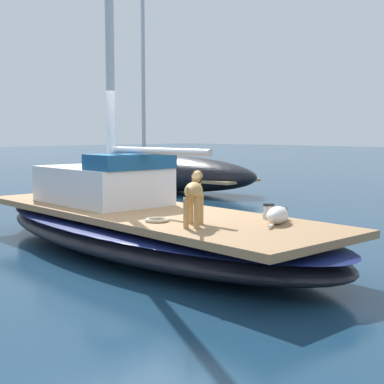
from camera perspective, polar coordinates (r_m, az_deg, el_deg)
name	(u,v)px	position (r m, az deg, el deg)	size (l,w,h in m)	color
ground_plane	(146,253)	(8.69, -4.70, -6.14)	(120.00, 120.00, 0.00)	navy
sailboat_main	(146,231)	(8.62, -4.72, -3.96)	(2.88, 7.36, 0.66)	black
mast_main	(116,22)	(9.25, -7.76, 16.75)	(0.14, 2.27, 6.49)	silver
cabin_house	(105,182)	(9.44, -8.85, 0.96)	(1.51, 2.29, 0.84)	silver
dog_white	(278,215)	(7.39, 8.70, -2.32)	(0.90, 0.50, 0.22)	silver
dog_tan	(194,192)	(7.08, 0.22, -0.03)	(0.81, 0.62, 0.70)	tan
deck_winch	(269,212)	(7.74, 7.77, -1.98)	(0.16, 0.16, 0.21)	#B7B7BC
coiled_rope	(157,220)	(7.45, -3.54, -2.84)	(0.32, 0.32, 0.04)	beige
moored_boat_starboard_side	(161,172)	(17.81, -3.20, 2.09)	(2.77, 7.32, 8.08)	black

